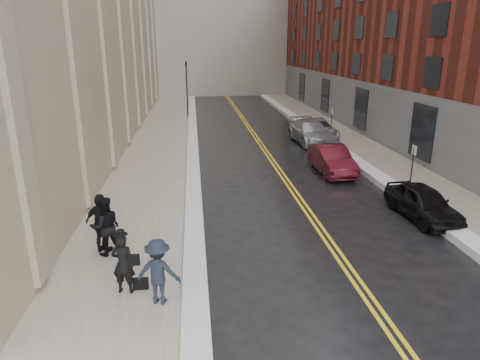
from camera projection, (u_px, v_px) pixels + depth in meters
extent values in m
plane|color=black|center=(276.00, 296.00, 11.74)|extent=(160.00, 160.00, 0.00)
cube|color=gray|center=(156.00, 155.00, 26.41)|extent=(4.00, 64.00, 0.15)
cube|color=gray|center=(366.00, 150.00, 27.81)|extent=(3.00, 64.00, 0.15)
cube|color=gold|center=(265.00, 153.00, 27.14)|extent=(0.12, 64.00, 0.01)
cube|color=gold|center=(269.00, 153.00, 27.17)|extent=(0.12, 64.00, 0.01)
cube|color=white|center=(193.00, 153.00, 26.63)|extent=(0.70, 60.80, 0.26)
cube|color=white|center=(338.00, 149.00, 27.59)|extent=(0.85, 60.80, 0.30)
cube|color=maroon|center=(448.00, 12.00, 32.62)|extent=(14.00, 50.00, 18.00)
cylinder|color=black|center=(187.00, 90.00, 39.11)|extent=(0.12, 0.12, 5.20)
imported|color=black|center=(186.00, 68.00, 38.50)|extent=(0.18, 0.15, 0.90)
cylinder|color=black|center=(412.00, 169.00, 19.80)|extent=(0.06, 0.06, 2.20)
cube|color=white|center=(414.00, 150.00, 19.53)|extent=(0.02, 0.35, 0.45)
cylinder|color=black|center=(331.00, 124.00, 31.17)|extent=(0.06, 0.06, 2.20)
cube|color=white|center=(332.00, 111.00, 30.90)|extent=(0.02, 0.35, 0.45)
imported|color=black|center=(423.00, 202.00, 16.85)|extent=(1.81, 3.99, 1.33)
imported|color=#410B15|center=(332.00, 160.00, 22.86)|extent=(1.58, 4.45, 1.46)
imported|color=#94979B|center=(310.00, 132.00, 29.85)|extent=(2.56, 5.46, 1.54)
imported|color=#A3A5AB|center=(317.00, 129.00, 31.03)|extent=(2.78, 5.44, 1.47)
imported|color=black|center=(123.00, 264.00, 11.44)|extent=(0.69, 0.51, 1.71)
imported|color=black|center=(105.00, 226.00, 13.53)|extent=(1.14, 1.02, 1.94)
imported|color=black|center=(158.00, 272.00, 10.98)|extent=(1.28, 0.92, 1.78)
imported|color=black|center=(102.00, 224.00, 13.67)|extent=(1.26, 0.89, 1.98)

